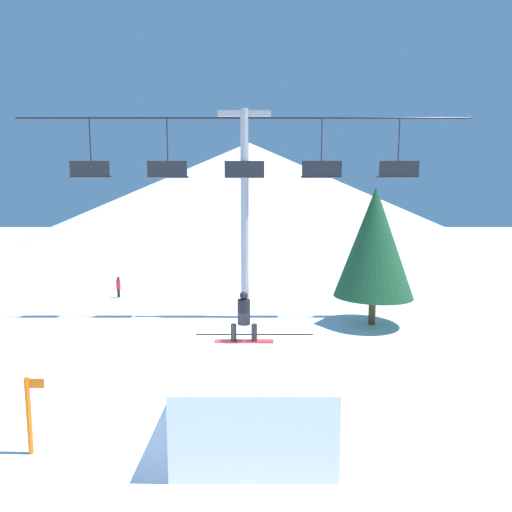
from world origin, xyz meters
TOP-DOWN VIEW (x-y plane):
  - ground_plane at (0.00, 0.00)m, footprint 220.00×220.00m
  - mountain_ridge at (0.00, 72.53)m, footprint 82.03×82.03m
  - snow_ramp at (1.37, -0.04)m, footprint 3.20×3.69m
  - snowboarder at (1.10, 1.14)m, footprint 1.51×0.32m
  - chairlift at (0.89, 9.78)m, footprint 20.66×0.44m
  - pine_tree_near at (6.59, 8.60)m, footprint 3.44×3.44m
  - trail_marker at (-3.30, -0.93)m, footprint 0.41×0.10m
  - distant_skier at (-6.64, 14.16)m, footprint 0.24×0.24m

SIDE VIEW (x-z plane):
  - ground_plane at x=0.00m, z-range 0.00..0.00m
  - distant_skier at x=-6.64m, z-range 0.05..1.28m
  - snow_ramp at x=1.37m, z-range 0.00..1.72m
  - trail_marker at x=-3.30m, z-range 0.06..1.72m
  - snowboarder at x=1.10m, z-range 1.71..3.03m
  - pine_tree_near at x=6.59m, z-range 0.63..6.74m
  - chairlift at x=0.89m, z-range 1.21..10.83m
  - mountain_ridge at x=0.00m, z-range 0.00..18.41m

